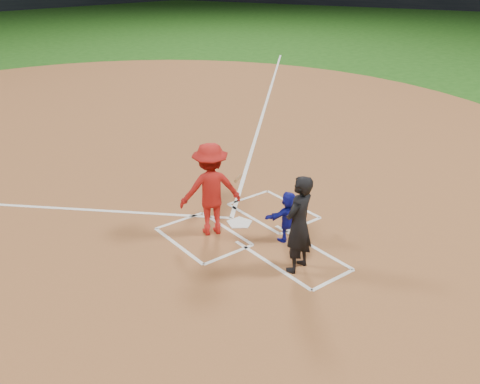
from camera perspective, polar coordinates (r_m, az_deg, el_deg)
ground at (r=11.81m, az=-0.04°, el=-3.39°), size 120.00×120.00×0.00m
home_plate_dirt at (r=16.56m, az=-12.93°, el=4.45°), size 28.00×28.00×0.01m
home_plate at (r=11.80m, az=-0.04°, el=-3.31°), size 0.60×0.60×0.02m
catcher at (r=10.97m, az=5.16°, el=-2.60°), size 1.03×0.43×1.08m
umpire at (r=9.81m, az=6.28°, el=-3.43°), size 0.78×0.61×1.90m
chalk_markings at (r=15.95m, az=-11.81°, el=3.80°), size 28.35×17.32×0.01m
batter_at_plate at (r=11.04m, az=-3.15°, el=0.29°), size 1.66×1.17×1.99m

